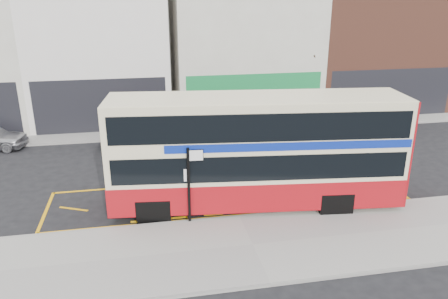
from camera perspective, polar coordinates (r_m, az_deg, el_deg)
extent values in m
plane|color=black|center=(16.31, 1.72, -8.50)|extent=(120.00, 120.00, 0.00)
cube|color=gray|center=(14.35, 3.75, -12.50)|extent=(40.00, 4.00, 0.15)
cube|color=gray|center=(15.96, 2.02, -8.88)|extent=(40.00, 0.15, 0.15)
cube|color=gray|center=(26.35, -3.44, 2.88)|extent=(50.00, 3.00, 0.15)
cube|color=white|center=(29.28, -15.71, 12.76)|extent=(8.00, 8.00, 9.00)
cube|color=black|center=(25.87, -15.74, 5.35)|extent=(7.36, 0.06, 3.20)
cube|color=black|center=(25.94, -15.69, 4.94)|extent=(5.60, 0.04, 2.00)
cube|color=beige|center=(29.97, 2.17, 13.12)|extent=(9.00, 8.00, 8.50)
cube|color=#15793B|center=(26.62, 4.02, 6.44)|extent=(8.28, 0.06, 3.20)
cube|color=black|center=(26.68, 4.00, 6.04)|extent=(6.30, 0.04, 2.00)
cube|color=brown|center=(33.21, 17.83, 12.00)|extent=(9.00, 8.00, 7.50)
cube|color=black|center=(30.16, 20.92, 6.78)|extent=(8.28, 0.06, 3.20)
cube|color=black|center=(30.22, 20.85, 6.42)|extent=(6.30, 0.04, 2.00)
cube|color=beige|center=(16.09, 4.26, 0.04)|extent=(10.87, 3.57, 3.93)
cube|color=maroon|center=(16.63, 4.14, -4.61)|extent=(10.92, 3.61, 1.07)
cube|color=maroon|center=(17.69, 21.55, 0.50)|extent=(0.33, 2.46, 3.93)
cube|color=black|center=(16.18, 4.24, -0.85)|extent=(10.46, 3.58, 0.92)
cube|color=black|center=(15.73, 4.37, 4.12)|extent=(10.46, 3.58, 0.97)
cube|color=navy|center=(16.10, 7.72, 1.84)|extent=(8.76, 3.39, 0.29)
cube|color=black|center=(16.36, -14.54, -2.15)|extent=(0.30, 2.22, 1.55)
cube|color=black|center=(15.82, -15.07, 3.57)|extent=(0.30, 2.22, 0.97)
cube|color=black|center=(16.04, -14.79, 0.91)|extent=(0.23, 1.69, 0.34)
cube|color=beige|center=(15.55, 4.44, 6.70)|extent=(10.86, 3.47, 0.12)
cylinder|color=black|center=(15.71, -9.21, -7.95)|extent=(0.99, 0.38, 0.97)
cylinder|color=black|center=(17.67, -8.70, -4.66)|extent=(0.99, 0.38, 0.97)
cylinder|color=black|center=(16.49, 14.46, -6.94)|extent=(0.99, 0.38, 0.97)
cylinder|color=black|center=(18.37, 12.33, -3.92)|extent=(0.99, 0.38, 0.97)
cube|color=black|center=(15.03, -4.62, -4.70)|extent=(0.10, 0.10, 2.73)
cube|color=white|center=(14.62, -3.66, -0.76)|extent=(0.49, 0.08, 0.40)
cube|color=white|center=(14.93, -4.66, -3.34)|extent=(0.32, 0.05, 0.46)
imported|color=#3E3F45|center=(24.11, -10.63, 2.49)|extent=(4.46, 2.40, 1.39)
imported|color=silver|center=(27.08, 17.19, 3.97)|extent=(5.52, 3.33, 1.50)
cylinder|color=black|center=(28.75, 11.00, 5.89)|extent=(0.24, 0.24, 1.99)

